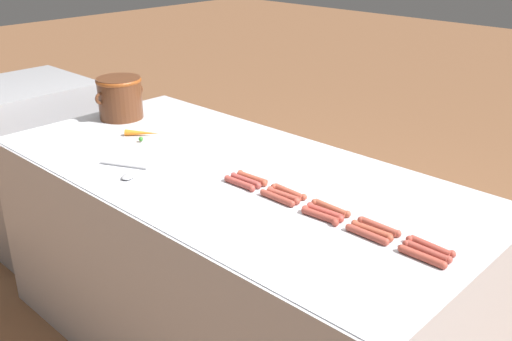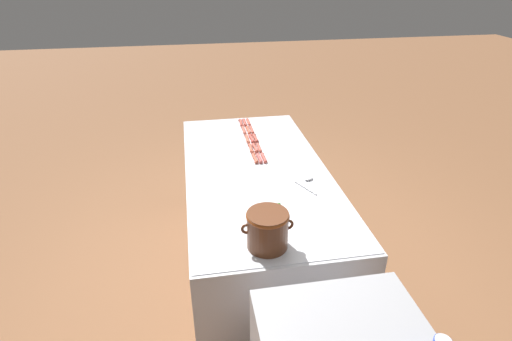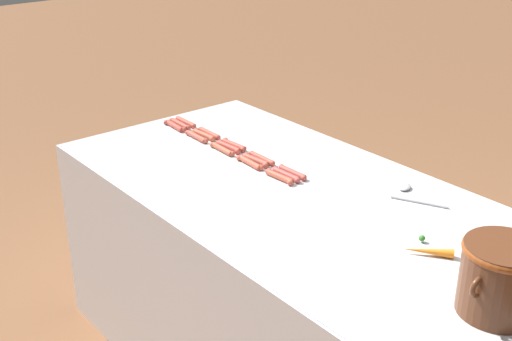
{
  "view_description": "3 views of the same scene",
  "coord_description": "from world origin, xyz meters",
  "views": [
    {
      "loc": [
        -1.56,
        -1.65,
        1.89
      ],
      "look_at": [
        0.05,
        -0.12,
        0.94
      ],
      "focal_mm": 40.85,
      "sensor_mm": 36.0,
      "label": 1
    },
    {
      "loc": [
        0.46,
        2.68,
        2.36
      ],
      "look_at": [
        0.02,
        0.08,
        0.95
      ],
      "focal_mm": 28.33,
      "sensor_mm": 36.0,
      "label": 2
    },
    {
      "loc": [
        1.65,
        1.72,
        2.08
      ],
      "look_at": [
        0.05,
        -0.23,
        0.96
      ],
      "focal_mm": 46.83,
      "sensor_mm": 36.0,
      "label": 3
    }
  ],
  "objects": [
    {
      "name": "hot_dog_1",
      "position": [
        -0.09,
        -0.75,
        0.94
      ],
      "size": [
        0.03,
        0.17,
        0.03
      ],
      "color": "#AE493B",
      "rests_on": "griddle_counter"
    },
    {
      "name": "hot_dog_2",
      "position": [
        -0.09,
        -0.56,
        0.94
      ],
      "size": [
        0.04,
        0.17,
        0.03
      ],
      "color": "#AD4538",
      "rests_on": "griddle_counter"
    },
    {
      "name": "hot_dog_7",
      "position": [
        -0.05,
        -0.55,
        0.94
      ],
      "size": [
        0.04,
        0.17,
        0.03
      ],
      "color": "#B6443A",
      "rests_on": "griddle_counter"
    },
    {
      "name": "griddle_counter",
      "position": [
        0.0,
        0.0,
        0.46
      ],
      "size": [
        1.07,
        2.23,
        0.92
      ],
      "color": "#BCBCC1",
      "rests_on": "ground_plane"
    },
    {
      "name": "serving_spoon",
      "position": [
        -0.33,
        0.27,
        0.93
      ],
      "size": [
        0.15,
        0.26,
        0.02
      ],
      "color": "#B7B7BC",
      "rests_on": "griddle_counter"
    },
    {
      "name": "hot_dog_3",
      "position": [
        -0.08,
        -0.35,
        0.94
      ],
      "size": [
        0.03,
        0.17,
        0.03
      ],
      "color": "#AE493A",
      "rests_on": "griddle_counter"
    },
    {
      "name": "hot_dog_4",
      "position": [
        -0.09,
        -0.16,
        0.94
      ],
      "size": [
        0.03,
        0.17,
        0.03
      ],
      "color": "#B4483E",
      "rests_on": "griddle_counter"
    },
    {
      "name": "hot_dog_9",
      "position": [
        -0.05,
        -0.15,
        0.94
      ],
      "size": [
        0.03,
        0.17,
        0.03
      ],
      "color": "#AC4741",
      "rests_on": "griddle_counter"
    },
    {
      "name": "carrot",
      "position": [
        -0.01,
        0.6,
        0.94
      ],
      "size": [
        0.13,
        0.15,
        0.03
      ],
      "color": "orange",
      "rests_on": "griddle_counter"
    },
    {
      "name": "hot_dog_11",
      "position": [
        -0.01,
        -0.75,
        0.94
      ],
      "size": [
        0.03,
        0.17,
        0.03
      ],
      "color": "#AE4E3E",
      "rests_on": "griddle_counter"
    },
    {
      "name": "hot_dog_6",
      "position": [
        -0.05,
        -0.75,
        0.94
      ],
      "size": [
        0.03,
        0.17,
        0.03
      ],
      "color": "#B6513A",
      "rests_on": "griddle_counter"
    },
    {
      "name": "hot_dog_12",
      "position": [
        -0.01,
        -0.55,
        0.94
      ],
      "size": [
        0.03,
        0.17,
        0.03
      ],
      "color": "#AF533B",
      "rests_on": "griddle_counter"
    },
    {
      "name": "hot_dog_13",
      "position": [
        -0.01,
        -0.35,
        0.94
      ],
      "size": [
        0.03,
        0.17,
        0.03
      ],
      "color": "#B8513C",
      "rests_on": "griddle_counter"
    },
    {
      "name": "hot_dog_8",
      "position": [
        -0.05,
        -0.35,
        0.94
      ],
      "size": [
        0.04,
        0.17,
        0.03
      ],
      "color": "#AE4B3C",
      "rests_on": "griddle_counter"
    },
    {
      "name": "hot_dog_10",
      "position": [
        -0.01,
        -0.94,
        0.94
      ],
      "size": [
        0.04,
        0.17,
        0.03
      ],
      "color": "#AE4639",
      "rests_on": "griddle_counter"
    },
    {
      "name": "hot_dog_14",
      "position": [
        -0.02,
        -0.16,
        0.94
      ],
      "size": [
        0.03,
        0.17,
        0.03
      ],
      "color": "#B34E38",
      "rests_on": "griddle_counter"
    },
    {
      "name": "bean_pot",
      "position": [
        0.1,
        0.92,
        1.04
      ],
      "size": [
        0.29,
        0.24,
        0.22
      ],
      "color": "#562D19",
      "rests_on": "griddle_counter"
    },
    {
      "name": "hot_dog_0",
      "position": [
        -0.09,
        -0.95,
        0.94
      ],
      "size": [
        0.03,
        0.17,
        0.03
      ],
      "color": "#B74B3A",
      "rests_on": "griddle_counter"
    },
    {
      "name": "hot_dog_5",
      "position": [
        -0.05,
        -0.95,
        0.94
      ],
      "size": [
        0.03,
        0.17,
        0.03
      ],
      "color": "#AD483C",
      "rests_on": "griddle_counter"
    }
  ]
}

